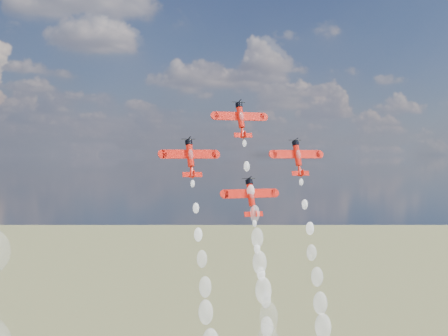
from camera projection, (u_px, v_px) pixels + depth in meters
plane_lead at (241, 119)px, 163.43m from camera, size 14.01×5.94×9.69m
plane_left at (190, 157)px, 155.03m from camera, size 14.01×5.94×9.69m
plane_right at (298, 157)px, 166.00m from camera, size 14.01×5.94×9.69m
plane_slot at (251, 197)px, 157.60m from camera, size 14.01×5.94×9.69m
smoke_trail_lead at (268, 319)px, 149.18m from camera, size 5.89×21.31×56.50m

